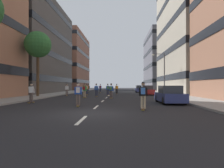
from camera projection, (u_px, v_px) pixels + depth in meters
ground_plane at (111, 94)px, 34.63m from camera, size 145.26×145.26×0.00m
sidewalk_left at (67, 93)px, 38.06m from camera, size 3.85×66.58×0.14m
sidewalk_right at (158, 93)px, 37.24m from camera, size 3.85×66.58×0.14m
lane_markings at (111, 93)px, 35.92m from camera, size 0.16×57.20×0.01m
building_left_mid at (15, 48)px, 38.90m from camera, size 18.03×22.62×18.36m
building_left_far at (59, 62)px, 66.77m from camera, size 18.03×22.58×19.17m
building_right_mid at (213, 28)px, 37.14m from camera, size 18.03×21.60×25.45m
building_right_far at (173, 61)px, 64.98m from camera, size 18.03×20.99×19.28m
parked_car_near at (140, 89)px, 41.44m from camera, size 1.82×4.40×1.52m
parked_car_mid at (147, 91)px, 30.26m from camera, size 1.82×4.40×1.52m
parked_car_far at (170, 95)px, 16.31m from camera, size 1.82×4.40×1.52m
street_tree_mid at (38, 45)px, 24.81m from camera, size 3.43×3.43×8.48m
streetlamp_right at (162, 69)px, 30.04m from camera, size 2.13×0.30×6.50m
skater_0 at (96, 89)px, 25.91m from camera, size 0.57×0.92×1.78m
skater_1 at (108, 89)px, 28.86m from camera, size 0.56×0.92×1.78m
skater_2 at (100, 88)px, 39.86m from camera, size 0.54×0.91×1.78m
skater_3 at (85, 88)px, 35.94m from camera, size 0.55×0.92×1.78m
skater_4 at (78, 93)px, 13.89m from camera, size 0.56×0.92×1.78m
skater_5 at (111, 90)px, 22.26m from camera, size 0.56×0.92×1.78m
skater_6 at (117, 88)px, 33.98m from camera, size 0.55×0.91×1.78m
skater_7 at (67, 89)px, 27.69m from camera, size 0.57×0.92×1.78m
skater_8 at (31, 92)px, 16.44m from camera, size 0.55×0.92×1.78m
skater_9 at (89, 88)px, 42.82m from camera, size 0.54×0.91×1.78m
skater_10 at (84, 90)px, 23.22m from camera, size 0.56×0.92×1.78m
skater_11 at (143, 94)px, 11.80m from camera, size 0.56×0.92×1.78m
skater_12 at (87, 89)px, 30.28m from camera, size 0.57×0.92×1.78m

